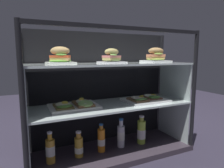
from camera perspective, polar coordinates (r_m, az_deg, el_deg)
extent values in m
cube|color=#2E2939|center=(1.68, 0.00, -19.72)|extent=(6.00, 6.00, 0.02)
cube|color=#372E37|center=(1.66, 0.00, -18.77)|extent=(1.27, 0.44, 0.04)
cylinder|color=black|center=(1.17, -24.03, -7.05)|extent=(0.03, 0.03, 0.96)
cylinder|color=black|center=(1.71, 22.26, -2.33)|extent=(0.03, 0.03, 0.96)
cylinder|color=black|center=(1.58, -24.35, -3.32)|extent=(0.03, 0.03, 0.96)
cylinder|color=black|center=(2.01, 13.66, -0.48)|extent=(0.03, 0.03, 0.96)
cube|color=black|center=(1.31, 3.96, 15.66)|extent=(1.24, 0.02, 0.02)
cube|color=black|center=(1.70, -3.09, -1.06)|extent=(1.21, 0.01, 0.92)
cube|color=silver|center=(1.45, -22.84, -15.02)|extent=(0.01, 0.38, 0.35)
cube|color=silver|center=(1.90, 16.86, -9.20)|extent=(0.01, 0.38, 0.35)
cube|color=silver|center=(1.53, 0.00, -6.03)|extent=(1.22, 0.40, 0.01)
cube|color=silver|center=(1.36, -23.62, -1.81)|extent=(0.01, 0.38, 0.30)
cube|color=silver|center=(1.83, 17.29, 0.92)|extent=(0.01, 0.38, 0.30)
cube|color=silver|center=(1.48, 0.00, 5.69)|extent=(1.22, 0.40, 0.01)
cube|color=white|center=(1.39, -14.49, 5.82)|extent=(0.18, 0.18, 0.01)
ellipsoid|color=#62B339|center=(1.39, -14.51, 6.41)|extent=(0.15, 0.13, 0.02)
cube|color=#DBB16A|center=(1.39, -14.52, 6.88)|extent=(0.14, 0.12, 0.02)
cube|color=#D34D28|center=(1.39, -14.55, 7.61)|extent=(0.15, 0.12, 0.02)
ellipsoid|color=#61AA40|center=(1.35, -14.30, 8.11)|extent=(0.08, 0.05, 0.01)
ellipsoid|color=tan|center=(1.39, -14.60, 9.12)|extent=(0.15, 0.12, 0.06)
cube|color=white|center=(1.47, -0.09, 6.18)|extent=(0.17, 0.17, 0.01)
ellipsoid|color=olive|center=(1.47, -0.09, 6.75)|extent=(0.13, 0.11, 0.02)
cube|color=#CDBC6C|center=(1.47, -0.09, 7.17)|extent=(0.15, 0.12, 0.02)
cube|color=#DC7A74|center=(1.47, -0.09, 7.85)|extent=(0.15, 0.13, 0.02)
ellipsoid|color=#8CC75F|center=(1.44, 0.47, 8.32)|extent=(0.08, 0.06, 0.02)
ellipsoid|color=tan|center=(1.47, -0.09, 9.15)|extent=(0.15, 0.13, 0.05)
cube|color=white|center=(1.66, 12.30, 6.30)|extent=(0.19, 0.19, 0.02)
ellipsoid|color=#95BB4D|center=(1.66, 12.32, 6.90)|extent=(0.15, 0.13, 0.02)
cube|color=tan|center=(1.66, 12.33, 7.27)|extent=(0.14, 0.10, 0.02)
cube|color=#E7895F|center=(1.66, 12.35, 7.93)|extent=(0.14, 0.10, 0.02)
ellipsoid|color=#A5CD59|center=(1.63, 13.14, 8.40)|extent=(0.08, 0.04, 0.01)
ellipsoid|color=#A17B49|center=(1.66, 12.39, 9.20)|extent=(0.14, 0.10, 0.05)
cube|color=white|center=(1.46, -10.84, -6.27)|extent=(0.34, 0.25, 0.02)
cube|color=brown|center=(1.42, -13.76, -6.14)|extent=(0.12, 0.17, 0.01)
ellipsoid|color=#5F993C|center=(1.37, -13.35, -6.16)|extent=(0.12, 0.10, 0.02)
ellipsoid|color=#EEE8C0|center=(1.42, -13.78, -5.62)|extent=(0.10, 0.14, 0.02)
cylinder|color=yellow|center=(1.42, -13.30, -5.18)|extent=(0.04, 0.04, 0.01)
cube|color=brown|center=(1.46, -8.22, -5.56)|extent=(0.12, 0.19, 0.02)
ellipsoid|color=#96C868|center=(1.40, -7.54, -5.54)|extent=(0.12, 0.12, 0.04)
ellipsoid|color=white|center=(1.45, -8.23, -4.98)|extent=(0.10, 0.16, 0.02)
cylinder|color=yellow|center=(1.47, -8.73, -4.38)|extent=(0.05, 0.05, 0.02)
cube|color=white|center=(1.65, 9.45, -4.55)|extent=(0.34, 0.25, 0.02)
cube|color=brown|center=(1.59, 7.37, -4.41)|extent=(0.12, 0.16, 0.01)
ellipsoid|color=#507F41|center=(1.55, 8.36, -4.28)|extent=(0.12, 0.10, 0.03)
ellipsoid|color=silver|center=(1.59, 7.39, -3.86)|extent=(0.10, 0.13, 0.02)
cylinder|color=yellow|center=(1.58, 8.29, -3.53)|extent=(0.05, 0.05, 0.02)
cube|color=brown|center=(1.70, 10.91, -3.71)|extent=(0.12, 0.16, 0.01)
ellipsoid|color=#518F3B|center=(1.66, 11.92, -3.61)|extent=(0.13, 0.11, 0.02)
ellipsoid|color=white|center=(1.70, 10.93, -3.24)|extent=(0.10, 0.13, 0.02)
cylinder|color=#F4DA49|center=(1.69, 11.74, -2.97)|extent=(0.06, 0.06, 0.02)
cylinder|color=gold|center=(1.50, -17.13, -17.92)|extent=(0.06, 0.06, 0.16)
cylinder|color=silver|center=(1.49, -17.14, -17.72)|extent=(0.06, 0.06, 0.07)
cylinder|color=gold|center=(1.45, -17.31, -14.21)|extent=(0.03, 0.03, 0.04)
cylinder|color=silver|center=(1.44, -17.36, -13.18)|extent=(0.03, 0.03, 0.01)
cylinder|color=gold|center=(1.54, -9.43, -17.37)|extent=(0.06, 0.06, 0.14)
cylinder|color=white|center=(1.55, -9.41, -18.01)|extent=(0.06, 0.06, 0.04)
cylinder|color=gold|center=(1.50, -9.51, -14.27)|extent=(0.03, 0.03, 0.04)
cylinder|color=silver|center=(1.49, -9.53, -13.38)|extent=(0.04, 0.04, 0.01)
cylinder|color=orange|center=(1.59, -3.07, -15.75)|extent=(0.06, 0.06, 0.18)
cylinder|color=silver|center=(1.59, -3.07, -16.16)|extent=(0.06, 0.06, 0.05)
cylinder|color=orange|center=(1.55, -3.10, -12.23)|extent=(0.03, 0.03, 0.03)
cylinder|color=#306CB7|center=(1.54, -3.11, -11.48)|extent=(0.03, 0.03, 0.01)
cylinder|color=silver|center=(1.66, 2.57, -14.72)|extent=(0.06, 0.06, 0.17)
cylinder|color=white|center=(1.66, 2.57, -14.49)|extent=(0.06, 0.06, 0.07)
cylinder|color=white|center=(1.62, 2.59, -11.13)|extent=(0.03, 0.03, 0.05)
cylinder|color=#296DB1|center=(1.61, 2.60, -10.04)|extent=(0.03, 0.03, 0.01)
cylinder|color=#B7DA48|center=(1.74, 8.32, -13.38)|extent=(0.07, 0.07, 0.19)
cylinder|color=white|center=(1.74, 8.31, -13.83)|extent=(0.07, 0.07, 0.08)
cylinder|color=#BDCA47|center=(1.70, 8.40, -9.86)|extent=(0.04, 0.04, 0.03)
cylinder|color=white|center=(1.69, 8.42, -9.13)|extent=(0.04, 0.04, 0.01)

